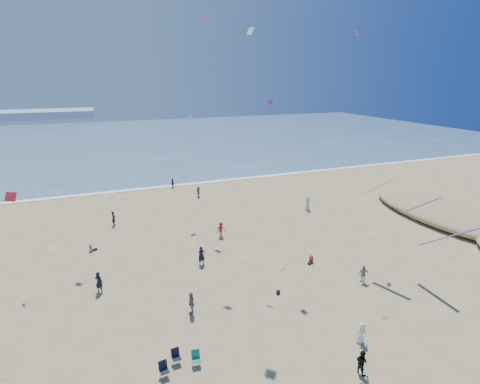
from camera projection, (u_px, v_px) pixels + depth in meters
name	position (u px, v px, depth m)	size (l,w,h in m)	color
ocean	(119.00, 141.00, 103.94)	(220.00, 100.00, 0.06)	#476B84
surf_line	(143.00, 189.00, 59.50)	(220.00, 1.20, 0.08)	white
standing_flyers	(230.00, 251.00, 36.51)	(27.39, 49.25, 1.94)	silver
seated_group	(231.00, 324.00, 26.38)	(20.71, 29.41, 0.84)	silver
chair_cluster	(179.00, 362.00, 22.75)	(2.67, 1.46, 1.00)	black
black_backpack	(163.00, 365.00, 22.92)	(0.30, 0.22, 0.38)	black
navy_bag	(278.00, 292.00, 30.73)	(0.28, 0.18, 0.34)	black
kites_aloft	(288.00, 107.00, 30.20)	(41.33, 43.62, 25.96)	purple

